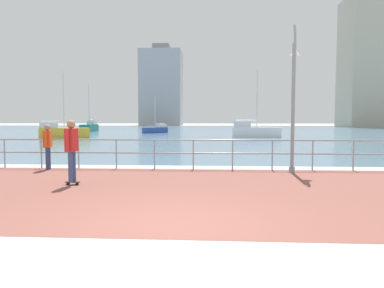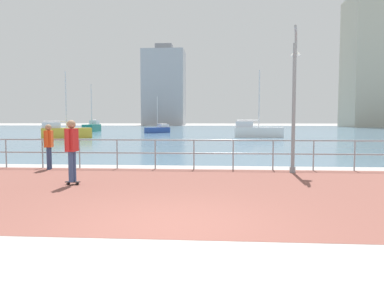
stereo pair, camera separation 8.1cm
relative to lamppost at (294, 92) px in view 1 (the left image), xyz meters
name	(u,v)px [view 1 (the left image)]	position (x,y,z in m)	size (l,w,h in m)	color
ground	(208,133)	(-3.40, 33.64, -2.70)	(220.00, 220.00, 0.00)	#ADAAA5
brick_paving	(185,190)	(-3.40, -3.30, -2.69)	(28.00, 7.47, 0.01)	brown
harbor_water	(209,130)	(-3.40, 45.43, -2.70)	(180.00, 88.00, 0.00)	slate
waterfront_railing	(193,149)	(-3.40, 0.43, -1.95)	(25.25, 0.06, 1.08)	#8C99A3
lamppost	(294,92)	(0.00, 0.00, 0.00)	(0.42, 0.80, 4.88)	gray
skateboarder	(72,146)	(-6.53, -2.81, -1.63)	(0.41, 0.56, 1.77)	black
bystander	(48,143)	(-8.58, 0.08, -1.75)	(0.30, 0.56, 1.61)	navy
sailboat_ivory	(255,131)	(1.49, 23.64, -2.06)	(4.88, 1.93, 6.68)	white
sailboat_red	(156,129)	(-10.25, 34.18, -2.24)	(3.20, 3.12, 4.80)	#284799
sailboat_white	(90,127)	(-20.84, 38.85, -2.04)	(1.88, 5.02, 6.91)	#197266
sailboat_teal	(62,132)	(-17.03, 20.69, -2.09)	(4.69, 3.32, 6.38)	gold
tower_beige	(370,62)	(34.06, 74.21, 12.56)	(11.88, 11.09, 32.17)	#B2AD99
tower_concrete	(161,88)	(-18.75, 97.74, 8.90)	(12.65, 10.23, 24.85)	#A3A8B2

